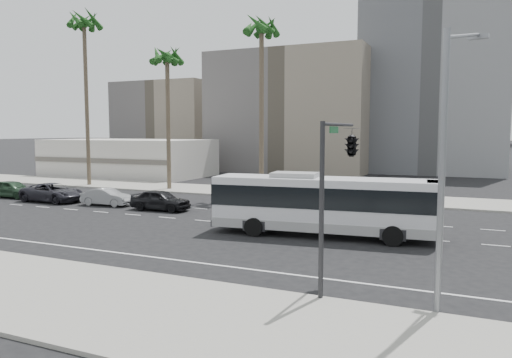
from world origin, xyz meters
The scene contains 18 objects.
ground centered at (0.00, 0.00, 0.00)m, with size 700.00×700.00×0.00m, color black.
sidewalk_north centered at (0.00, 15.50, 0.07)m, with size 120.00×7.00×0.15m, color gray.
sidewalk_south centered at (0.00, -15.50, 0.07)m, with size 120.00×7.00×0.15m, color gray.
commercial_low centered at (-30.00, 25.99, 2.50)m, with size 22.00×12.16×5.00m.
midrise_beige_west centered at (-12.00, 45.00, 9.00)m, with size 24.00×18.00×18.00m, color #67625D.
midrise_gray_center centered at (8.00, 52.00, 13.00)m, with size 20.00×20.00×26.00m, color slate.
midrise_beige_far centered at (-38.00, 50.00, 7.50)m, with size 18.00×16.00×15.00m, color #67625D.
civic_tower centered at (-2.00, 250.00, 38.83)m, with size 42.00×42.00×129.00m.
city_bus centered at (5.76, -1.38, 1.94)m, with size 13.05×4.11×3.69m.
car_a centered at (-8.33, 2.56, 0.81)m, with size 4.76×1.92×1.62m, color black.
car_b centered at (-13.83, 2.83, 0.71)m, with size 4.31×1.50×1.42m, color gray.
car_c centered at (-19.63, 2.63, 0.81)m, with size 5.85×2.70×1.63m, color #24232A.
car_d centered at (-25.13, 3.12, 0.81)m, with size 4.75×1.91×1.62m, color #1D3622.
streetlight_corner centered at (12.91, -11.37, 5.55)m, with size 1.43×4.59×9.83m.
traffic_signal centered at (9.09, -9.12, 5.39)m, with size 2.98×3.95×6.46m.
palm_near centered at (-4.46, 13.37, 15.19)m, with size 4.98×4.98×16.77m.
palm_mid centered at (-15.29, 14.08, 13.35)m, with size 4.80×4.80×14.83m.
palm_far centered at (-25.71, 13.63, 17.56)m, with size 5.63×5.63×19.33m.
Camera 1 is at (13.69, -28.72, 6.09)m, focal length 34.31 mm.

